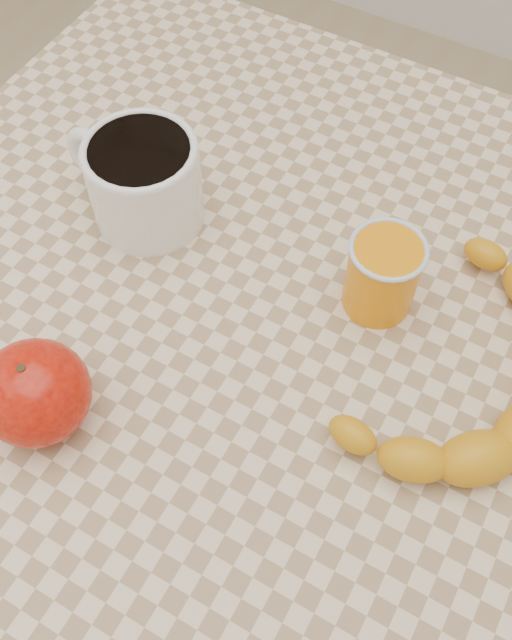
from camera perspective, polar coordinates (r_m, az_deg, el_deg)
The scene contains 6 objects.
ground at distance 1.32m, azimuth 0.00°, elevation -18.08°, with size 3.00×3.00×0.00m, color tan.
table at distance 0.69m, azimuth 0.00°, elevation -4.66°, with size 0.80×0.80×0.75m.
coffee_mug at distance 0.67m, azimuth -9.12°, elevation 11.12°, with size 0.15×0.11×0.09m.
orange_juice_glass at distance 0.61m, azimuth 10.09°, elevation 3.62°, with size 0.07×0.07×0.08m.
apple at distance 0.57m, azimuth -17.24°, elevation -5.57°, with size 0.09×0.09×0.08m.
banana at distance 0.60m, azimuth 16.70°, elevation -3.81°, with size 0.28×0.34×0.05m, color orange, non-canonical shape.
Camera 1 is at (0.16, -0.28, 1.28)m, focal length 40.00 mm.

